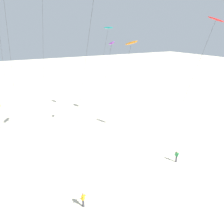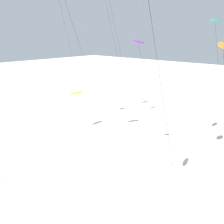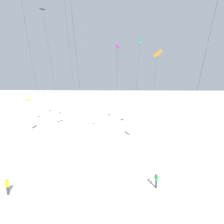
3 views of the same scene
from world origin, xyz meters
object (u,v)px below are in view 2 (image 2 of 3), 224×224
at_px(kite_red, 149,2).
at_px(kite_purple, 139,44).
at_px(kite_teal, 215,22).
at_px(kite_orange, 223,46).
at_px(kite_yellow, 76,93).

relative_size(kite_red, kite_purple, 1.20).
bearing_deg(kite_teal, kite_orange, -53.06).
bearing_deg(kite_yellow, kite_red, -32.02).
relative_size(kite_orange, kite_red, 0.83).
distance_m(kite_purple, kite_teal, 9.73).
xyz_separation_m(kite_purple, kite_yellow, (-16.19, 5.10, -8.14)).
bearing_deg(kite_red, kite_teal, 103.68).
bearing_deg(kite_red, kite_orange, 97.08).
height_order(kite_orange, kite_purple, kite_purple).
bearing_deg(kite_purple, kite_yellow, 162.53).
xyz_separation_m(kite_orange, kite_red, (1.91, -15.39, 3.13)).
bearing_deg(kite_orange, kite_red, -82.92).
relative_size(kite_red, kite_yellow, 2.58).
xyz_separation_m(kite_purple, kite_teal, (4.16, 8.48, 2.33)).
bearing_deg(kite_teal, kite_purple, -116.13).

